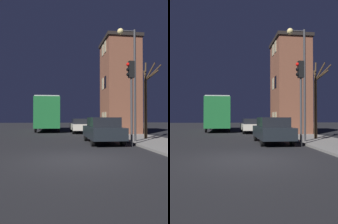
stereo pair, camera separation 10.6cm
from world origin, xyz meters
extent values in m
plane|color=black|center=(0.00, 0.00, 0.00)|extent=(120.00, 120.00, 0.00)
cube|color=brown|center=(5.25, 12.23, 4.44)|extent=(3.04, 3.92, 8.65)
cube|color=black|center=(5.25, 12.23, 8.92)|extent=(3.28, 4.16, 0.30)
cube|color=beige|center=(3.71, 11.70, 1.52)|extent=(0.03, 0.70, 1.10)
cube|color=beige|center=(3.71, 12.76, 1.52)|extent=(0.03, 0.70, 1.10)
cube|color=black|center=(3.71, 11.70, 4.84)|extent=(0.03, 0.70, 1.10)
cube|color=beige|center=(3.71, 12.76, 4.84)|extent=(0.03, 0.70, 1.10)
cube|color=beige|center=(3.71, 11.70, 8.17)|extent=(0.03, 0.70, 1.10)
cube|color=beige|center=(3.71, 12.76, 8.17)|extent=(0.03, 0.70, 1.10)
cylinder|color=#38383A|center=(3.96, 4.74, 3.54)|extent=(0.14, 0.14, 6.84)
cylinder|color=#38383A|center=(3.51, 4.74, 6.86)|extent=(0.90, 0.09, 0.09)
sphere|color=#F9E08C|center=(3.06, 4.74, 6.81)|extent=(0.38, 0.38, 0.38)
cylinder|color=#38383A|center=(3.20, 3.24, 1.85)|extent=(0.12, 0.12, 3.69)
cube|color=black|center=(3.20, 3.24, 4.14)|extent=(0.30, 0.24, 0.90)
sphere|color=red|center=(3.02, 3.24, 4.41)|extent=(0.20, 0.20, 0.20)
sphere|color=black|center=(3.02, 3.24, 4.14)|extent=(0.20, 0.20, 0.20)
sphere|color=black|center=(3.02, 3.24, 3.87)|extent=(0.20, 0.20, 0.20)
cylinder|color=#382819|center=(5.32, 6.34, 2.12)|extent=(0.21, 0.21, 4.00)
cylinder|color=#382819|center=(5.80, 6.14, 4.64)|extent=(1.06, 0.52, 1.10)
cylinder|color=#382819|center=(5.59, 6.16, 4.70)|extent=(0.67, 0.51, 1.22)
cylinder|color=#382819|center=(5.50, 6.72, 4.83)|extent=(0.51, 0.89, 1.48)
cylinder|color=#382819|center=(5.49, 6.84, 4.55)|extent=(0.47, 1.09, 0.96)
cylinder|color=#382819|center=(5.90, 6.57, 4.54)|extent=(1.26, 0.58, 0.93)
cube|color=#1E6B33|center=(-1.70, 18.28, 2.08)|extent=(2.59, 9.43, 3.19)
cube|color=black|center=(-1.70, 18.28, 2.65)|extent=(2.61, 8.67, 1.15)
cube|color=#B2B2B2|center=(-1.70, 18.28, 3.73)|extent=(2.46, 8.96, 0.12)
cylinder|color=black|center=(-0.50, 21.34, 0.48)|extent=(0.18, 0.96, 0.96)
cylinder|color=black|center=(-2.91, 21.34, 0.48)|extent=(0.18, 0.96, 0.96)
cylinder|color=black|center=(-0.50, 15.21, 0.48)|extent=(0.18, 0.96, 0.96)
cylinder|color=black|center=(-2.91, 15.21, 0.48)|extent=(0.18, 0.96, 0.96)
cube|color=black|center=(1.97, 4.98, 0.66)|extent=(1.84, 4.32, 0.67)
cube|color=black|center=(1.97, 4.76, 1.28)|extent=(1.62, 2.25, 0.57)
cylinder|color=black|center=(2.80, 6.38, 0.33)|extent=(0.18, 0.66, 0.66)
cylinder|color=black|center=(1.14, 6.38, 0.33)|extent=(0.18, 0.66, 0.66)
cylinder|color=black|center=(2.80, 3.58, 0.33)|extent=(0.18, 0.66, 0.66)
cylinder|color=black|center=(1.14, 3.58, 0.33)|extent=(0.18, 0.66, 0.66)
cube|color=beige|center=(1.60, 14.05, 0.63)|extent=(1.72, 4.27, 0.59)
cube|color=black|center=(1.60, 13.83, 1.19)|extent=(1.52, 2.22, 0.53)
cylinder|color=black|center=(2.37, 15.44, 0.33)|extent=(0.18, 0.67, 0.67)
cylinder|color=black|center=(0.83, 15.44, 0.33)|extent=(0.18, 0.67, 0.67)
cylinder|color=black|center=(2.37, 12.66, 0.33)|extent=(0.18, 0.67, 0.67)
cylinder|color=black|center=(0.83, 12.66, 0.33)|extent=(0.18, 0.67, 0.67)
camera|label=1|loc=(-0.85, -8.03, 1.54)|focal=35.00mm
camera|label=2|loc=(-0.74, -8.04, 1.54)|focal=35.00mm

